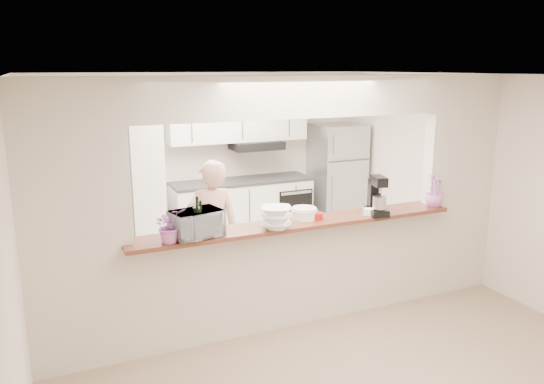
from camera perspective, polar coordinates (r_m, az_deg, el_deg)
floor at (r=5.67m, az=2.52°, el=-13.71°), size 6.00×6.00×0.00m
tile_overlay at (r=6.96m, az=-3.25°, el=-8.37°), size 5.00×2.90×0.01m
partition at (r=5.16m, az=2.69°, el=1.11°), size 5.00×0.15×2.50m
bar_counter at (r=5.42m, az=2.61°, el=-8.31°), size 3.40×0.38×1.09m
kitchen_cabinets at (r=7.69m, az=-7.77°, el=1.19°), size 3.15×0.62×2.25m
refrigerator at (r=8.54m, az=6.95°, el=1.56°), size 0.75×0.70×1.70m
flower_left at (r=4.66m, az=-10.95°, el=-3.54°), size 0.33×0.31×0.31m
wine_bottle_a at (r=4.72m, az=-8.00°, el=-3.23°), size 0.08×0.08×0.39m
wine_bottle_b at (r=4.80m, az=-7.64°, el=-3.21°), size 0.07×0.07×0.33m
toaster_oven at (r=4.77m, az=-8.15°, el=-3.40°), size 0.49×0.39×0.24m
serving_bowls at (r=4.96m, az=0.44°, el=-2.82°), size 0.38×0.38×0.21m
plate_stack_a at (r=5.32m, az=3.47°, el=-2.28°), size 0.25×0.25×0.11m
plate_stack_b at (r=5.32m, az=3.47°, el=-2.38°), size 0.27×0.27×0.09m
red_bowl at (r=5.32m, az=4.72°, el=-2.56°), size 0.14×0.14×0.07m
tan_bowl at (r=5.34m, az=2.74°, el=-2.46°), size 0.14×0.14×0.06m
utensil_caddy at (r=5.51m, az=10.81°, el=-1.60°), size 0.26×0.21×0.21m
stand_mixer at (r=5.53m, az=11.23°, el=-0.56°), size 0.23×0.31×0.41m
flower_right at (r=5.99m, az=17.09°, el=0.12°), size 0.26×0.26×0.36m
person at (r=5.88m, az=-6.38°, el=-4.31°), size 0.63×0.47×1.60m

